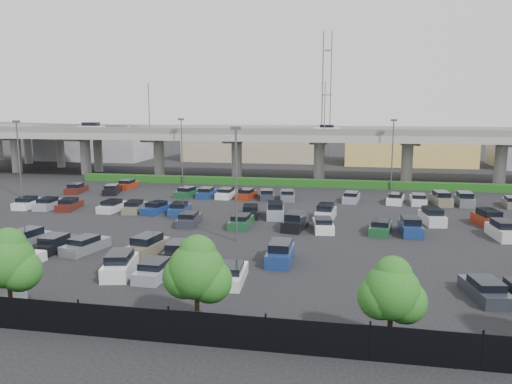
# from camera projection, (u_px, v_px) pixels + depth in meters

# --- Properties ---
(ground) EXTENTS (280.00, 280.00, 0.00)m
(ground) POSITION_uv_depth(u_px,v_px,m) (253.00, 221.00, 52.89)
(ground) COLOR black
(overpass) EXTENTS (150.00, 13.00, 15.80)m
(overpass) POSITION_uv_depth(u_px,v_px,m) (288.00, 138.00, 82.77)
(overpass) COLOR #97978F
(overpass) RESTS_ON ground
(on_ramp) EXTENTS (50.93, 30.13, 8.80)m
(on_ramp) POSITION_uv_depth(u_px,v_px,m) (45.00, 133.00, 102.87)
(on_ramp) COLOR #97978F
(on_ramp) RESTS_ON ground
(hedge) EXTENTS (66.00, 1.60, 1.10)m
(hedge) POSITION_uv_depth(u_px,v_px,m) (284.00, 182.00, 77.03)
(hedge) COLOR #1A4213
(hedge) RESTS_ON ground
(fence) EXTENTS (70.00, 0.10, 2.00)m
(fence) POSITION_uv_depth(u_px,v_px,m) (150.00, 325.00, 25.60)
(fence) COLOR black
(fence) RESTS_ON ground
(tree_row) EXTENTS (65.07, 3.66, 5.94)m
(tree_row) POSITION_uv_depth(u_px,v_px,m) (172.00, 268.00, 26.46)
(tree_row) COLOR #332316
(tree_row) RESTS_ON ground
(parked_cars) EXTENTS (63.06, 41.56, 1.67)m
(parked_cars) POSITION_uv_depth(u_px,v_px,m) (242.00, 223.00, 49.42)
(parked_cars) COLOR navy
(parked_cars) RESTS_ON ground
(light_poles) EXTENTS (66.90, 48.38, 10.30)m
(light_poles) POSITION_uv_depth(u_px,v_px,m) (220.00, 160.00, 54.53)
(light_poles) COLOR #4E4E53
(light_poles) RESTS_ON ground
(distant_buildings) EXTENTS (138.00, 24.00, 9.00)m
(distant_buildings) POSITION_uv_depth(u_px,v_px,m) (361.00, 145.00, 109.94)
(distant_buildings) COLOR gray
(distant_buildings) RESTS_ON ground
(comm_tower) EXTENTS (2.40, 2.40, 30.00)m
(comm_tower) POSITION_uv_depth(u_px,v_px,m) (327.00, 92.00, 121.29)
(comm_tower) COLOR #4E4E53
(comm_tower) RESTS_ON ground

